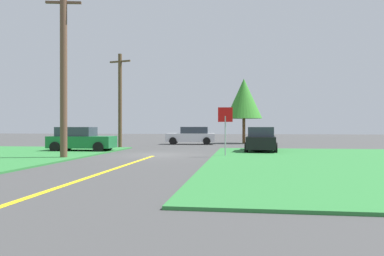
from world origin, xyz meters
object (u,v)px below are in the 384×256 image
object	(u,v)px
car_approaching_junction	(191,136)
parked_car_near_building	(81,139)
car_on_crossroad	(261,140)
utility_pole_mid	(120,99)
oak_tree_left	(244,99)
stop_sign	(225,122)
utility_pole_near	(64,72)

from	to	relation	value
car_approaching_junction	parked_car_near_building	xyz separation A→B (m)	(-5.87, -10.95, -0.00)
car_approaching_junction	car_on_crossroad	xyz separation A→B (m)	(5.90, -9.80, -0.00)
car_on_crossroad	utility_pole_mid	bearing A→B (deg)	77.84
car_approaching_junction	oak_tree_left	bearing A→B (deg)	-156.30
stop_sign	car_approaching_junction	bearing A→B (deg)	-77.10
utility_pole_near	parked_car_near_building	bearing A→B (deg)	105.60
utility_pole_near	utility_pole_mid	bearing A→B (deg)	91.07
car_approaching_junction	parked_car_near_building	size ratio (longest dim) A/B	1.09
parked_car_near_building	car_on_crossroad	distance (m)	11.82
car_on_crossroad	utility_pole_near	world-z (taller)	utility_pole_near
car_approaching_junction	utility_pole_near	size ratio (longest dim) A/B	0.53
car_on_crossroad	oak_tree_left	size ratio (longest dim) A/B	0.70
stop_sign	utility_pole_mid	bearing A→B (deg)	-42.75
car_approaching_junction	parked_car_near_building	distance (m)	12.42
parked_car_near_building	oak_tree_left	distance (m)	17.63
stop_sign	car_on_crossroad	world-z (taller)	stop_sign
car_approaching_junction	utility_pole_mid	xyz separation A→B (m)	(-4.59, -6.77, 2.93)
stop_sign	oak_tree_left	distance (m)	16.72
car_approaching_junction	stop_sign	bearing A→B (deg)	100.78
oak_tree_left	utility_pole_near	bearing A→B (deg)	-116.33
stop_sign	utility_pole_near	xyz separation A→B (m)	(-8.18, -2.23, 2.52)
stop_sign	car_approaching_junction	distance (m)	14.45
car_approaching_junction	oak_tree_left	world-z (taller)	oak_tree_left
stop_sign	car_on_crossroad	distance (m)	4.76
utility_pole_mid	stop_sign	bearing A→B (deg)	-40.52
car_on_crossroad	oak_tree_left	world-z (taller)	oak_tree_left
parked_car_near_building	utility_pole_near	xyz separation A→B (m)	(1.45, -5.20, 3.63)
parked_car_near_building	utility_pole_mid	bearing A→B (deg)	71.03
car_approaching_junction	car_on_crossroad	distance (m)	11.44
stop_sign	car_on_crossroad	size ratio (longest dim) A/B	0.60
parked_car_near_building	car_on_crossroad	size ratio (longest dim) A/B	0.95
parked_car_near_building	utility_pole_mid	xyz separation A→B (m)	(1.28, 4.17, 2.93)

